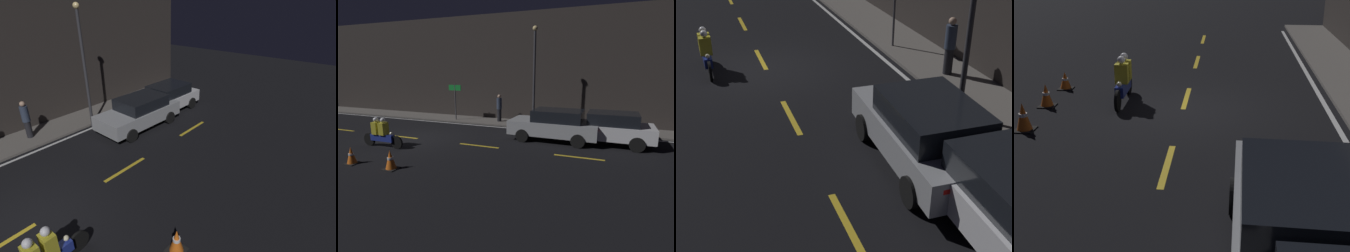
# 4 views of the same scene
# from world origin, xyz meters

# --- Properties ---
(ground_plane) EXTENTS (56.00, 56.00, 0.00)m
(ground_plane) POSITION_xyz_m (0.00, 0.00, 0.00)
(ground_plane) COLOR black
(lane_dash_a) EXTENTS (2.00, 0.14, 0.01)m
(lane_dash_a) POSITION_xyz_m (-10.00, 0.00, 0.00)
(lane_dash_a) COLOR gold
(lane_dash_a) RESTS_ON ground
(lane_dash_b) EXTENTS (2.00, 0.14, 0.01)m
(lane_dash_b) POSITION_xyz_m (-5.50, 0.00, 0.00)
(lane_dash_b) COLOR gold
(lane_dash_b) RESTS_ON ground
(lane_dash_c) EXTENTS (2.00, 0.14, 0.01)m
(lane_dash_c) POSITION_xyz_m (-1.00, 0.00, 0.00)
(lane_dash_c) COLOR gold
(lane_dash_c) RESTS_ON ground
(lane_dash_d) EXTENTS (2.00, 0.14, 0.01)m
(lane_dash_d) POSITION_xyz_m (3.50, 0.00, 0.00)
(lane_dash_d) COLOR gold
(lane_dash_d) RESTS_ON ground
(lane_solid_kerb) EXTENTS (25.20, 0.14, 0.01)m
(lane_solid_kerb) POSITION_xyz_m (0.00, 3.95, 0.00)
(lane_solid_kerb) COLOR silver
(lane_solid_kerb) RESTS_ON ground
(hatchback_silver) EXTENTS (4.30, 2.07, 1.54)m
(hatchback_silver) POSITION_xyz_m (6.56, 2.23, 0.81)
(hatchback_silver) COLOR #9EA0A5
(hatchback_silver) RESTS_ON ground
(motorcycle) EXTENTS (2.17, 0.37, 1.37)m
(motorcycle) POSITION_xyz_m (-0.52, -1.76, 0.64)
(motorcycle) COLOR black
(motorcycle) RESTS_ON ground
(traffic_cone_near) EXTENTS (0.44, 0.44, 0.54)m
(traffic_cone_near) POSITION_xyz_m (-1.56, -3.84, 0.26)
(traffic_cone_near) COLOR black
(traffic_cone_near) RESTS_ON ground
(traffic_cone_mid) EXTENTS (0.45, 0.45, 0.65)m
(traffic_cone_mid) POSITION_xyz_m (0.11, -3.81, 0.32)
(traffic_cone_mid) COLOR black
(traffic_cone_mid) RESTS_ON ground
(traffic_cone_far) EXTENTS (0.48, 0.48, 0.70)m
(traffic_cone_far) POSITION_xyz_m (1.90, -3.70, 0.34)
(traffic_cone_far) COLOR black
(traffic_cone_far) RESTS_ON ground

